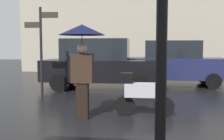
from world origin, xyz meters
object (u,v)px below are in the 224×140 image
(pedestrian_with_umbrella, at_px, (82,45))
(street_signpost, at_px, (41,43))
(parked_car_right, at_px, (175,63))
(parked_scooter, at_px, (142,92))
(parked_car_left, at_px, (100,64))

(pedestrian_with_umbrella, distance_m, street_signpost, 2.93)
(parked_car_right, height_order, street_signpost, street_signpost)
(parked_scooter, bearing_deg, street_signpost, 154.77)
(parked_scooter, bearing_deg, parked_car_left, 117.89)
(parked_scooter, bearing_deg, pedestrian_with_umbrella, -157.52)
(pedestrian_with_umbrella, distance_m, parked_scooter, 1.78)
(pedestrian_with_umbrella, relative_size, street_signpost, 0.74)
(parked_scooter, relative_size, parked_car_left, 0.31)
(pedestrian_with_umbrella, xyz_separation_m, parked_scooter, (1.34, 0.42, -1.10))
(parked_car_left, bearing_deg, parked_scooter, 120.48)
(pedestrian_with_umbrella, xyz_separation_m, street_signpost, (-1.85, 2.27, 0.08))
(parked_scooter, distance_m, parked_car_left, 4.26)
(parked_scooter, height_order, street_signpost, street_signpost)
(parked_car_left, bearing_deg, parked_car_right, -149.39)
(parked_scooter, relative_size, street_signpost, 0.49)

